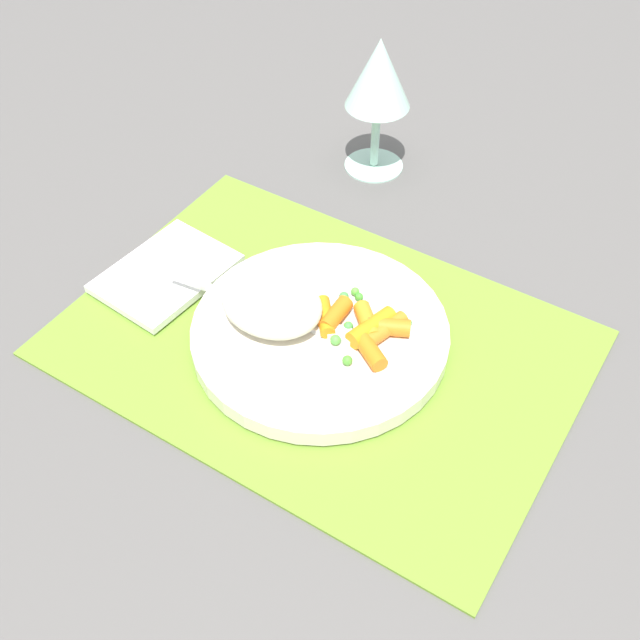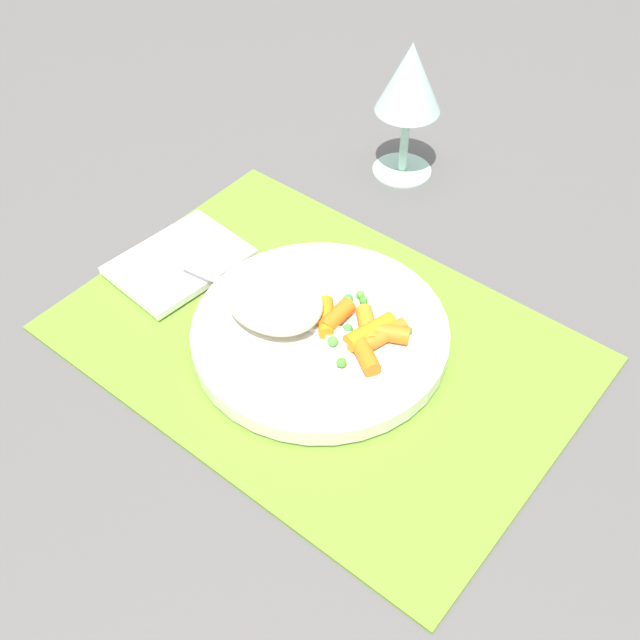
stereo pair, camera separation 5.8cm
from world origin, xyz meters
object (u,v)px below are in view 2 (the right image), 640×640
plate (320,334)px  napkin (180,262)px  fork (283,309)px  wine_glass (410,83)px  rice_mound (274,299)px  carrot_portion (364,331)px

plate → napkin: 0.18m
fork → wine_glass: size_ratio=1.24×
plate → wine_glass: wine_glass is taller
napkin → fork: bearing=1.6°
napkin → plate: bearing=3.0°
plate → fork: 0.04m
wine_glass → napkin: bearing=-105.6°
wine_glass → rice_mound: bearing=-79.4°
plate → fork: (-0.04, -0.01, 0.01)m
plate → napkin: size_ratio=1.83×
napkin → carrot_portion: bearing=6.7°
carrot_portion → fork: bearing=-164.7°
carrot_portion → napkin: 0.22m
carrot_portion → wine_glass: size_ratio=0.57×
carrot_portion → wine_glass: (-0.14, 0.26, 0.08)m
rice_mound → carrot_portion: (0.08, 0.03, -0.01)m
rice_mound → wine_glass: 0.30m
rice_mound → carrot_portion: 0.09m
plate → fork: bearing=-172.6°
rice_mound → carrot_portion: bearing=19.5°
rice_mound → fork: size_ratio=0.49×
carrot_portion → fork: carrot_portion is taller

